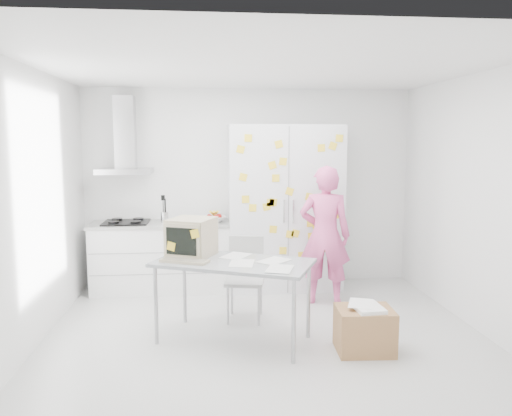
{
  "coord_description": "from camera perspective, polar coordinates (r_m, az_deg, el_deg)",
  "views": [
    {
      "loc": [
        -0.56,
        -4.9,
        1.99
      ],
      "look_at": [
        -0.03,
        0.65,
        1.24
      ],
      "focal_mm": 35.0,
      "sensor_mm": 36.0,
      "label": 1
    }
  ],
  "objects": [
    {
      "name": "floor",
      "position": [
        5.32,
        1.05,
        -14.41
      ],
      "size": [
        4.5,
        4.0,
        0.02
      ],
      "primitive_type": "cube",
      "color": "silver",
      "rests_on": "ground"
    },
    {
      "name": "walls",
      "position": [
        5.68,
        0.27,
        1.2
      ],
      "size": [
        4.52,
        4.01,
        2.7
      ],
      "color": "white",
      "rests_on": "ground"
    },
    {
      "name": "ceiling",
      "position": [
        4.98,
        1.13,
        15.86
      ],
      "size": [
        4.5,
        4.0,
        0.02
      ],
      "primitive_type": "cube",
      "color": "white",
      "rests_on": "walls"
    },
    {
      "name": "counter_run",
      "position": [
        6.8,
        -10.71,
        -5.38
      ],
      "size": [
        1.84,
        0.63,
        1.28
      ],
      "color": "white",
      "rests_on": "ground"
    },
    {
      "name": "range_hood",
      "position": [
        6.82,
        -14.73,
        7.14
      ],
      "size": [
        0.7,
        0.48,
        1.01
      ],
      "color": "silver",
      "rests_on": "walls"
    },
    {
      "name": "tall_cabinet",
      "position": [
        6.71,
        3.29,
        0.03
      ],
      "size": [
        1.5,
        0.68,
        2.2
      ],
      "color": "silver",
      "rests_on": "ground"
    },
    {
      "name": "person",
      "position": [
        6.14,
        7.87,
        -3.11
      ],
      "size": [
        0.71,
        0.56,
        1.7
      ],
      "primitive_type": "imported",
      "rotation": [
        0.0,
        0.0,
        2.86
      ],
      "color": "#E45998",
      "rests_on": "ground"
    },
    {
      "name": "desk",
      "position": [
        5.07,
        -5.72,
        -4.61
      ],
      "size": [
        1.69,
        1.3,
        1.21
      ],
      "rotation": [
        0.0,
        0.0,
        -0.41
      ],
      "color": "gray",
      "rests_on": "ground"
    },
    {
      "name": "chair",
      "position": [
        5.65,
        -1.21,
        -7.41
      ],
      "size": [
        0.48,
        0.48,
        0.92
      ],
      "rotation": [
        0.0,
        0.0,
        -0.17
      ],
      "color": "#ABACA9",
      "rests_on": "ground"
    },
    {
      "name": "cardboard_box",
      "position": [
        4.97,
        12.3,
        -13.39
      ],
      "size": [
        0.55,
        0.45,
        0.46
      ],
      "rotation": [
        0.0,
        0.0,
        -0.06
      ],
      "color": "#A57747",
      "rests_on": "ground"
    }
  ]
}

